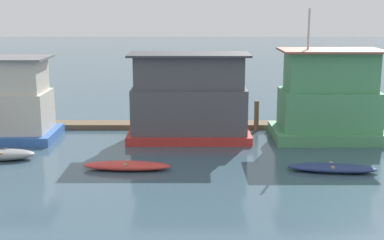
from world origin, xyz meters
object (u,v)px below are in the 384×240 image
at_px(houseboat_blue, 10,102).
at_px(mooring_post_centre, 255,116).
at_px(houseboat_red, 188,100).
at_px(houseboat_green, 327,100).
at_px(dinghy_navy, 330,168).
at_px(dinghy_grey, 3,155).
at_px(dinghy_red, 125,166).

height_order(houseboat_blue, mooring_post_centre, houseboat_blue).
bearing_deg(houseboat_red, houseboat_blue, 178.91).
bearing_deg(houseboat_green, mooring_post_centre, 152.36).
height_order(houseboat_blue, dinghy_navy, houseboat_blue).
height_order(houseboat_green, dinghy_grey, houseboat_green).
relative_size(houseboat_green, mooring_post_centre, 3.96).
relative_size(houseboat_blue, mooring_post_centre, 2.67).
relative_size(houseboat_blue, dinghy_grey, 1.61).
relative_size(dinghy_grey, mooring_post_centre, 1.66).
distance_m(dinghy_grey, dinghy_red, 6.60).
bearing_deg(mooring_post_centre, houseboat_red, -151.81).
xyz_separation_m(houseboat_red, dinghy_navy, (6.74, -6.07, -2.15)).
relative_size(houseboat_blue, houseboat_red, 0.71).
bearing_deg(dinghy_navy, houseboat_blue, 159.76).
xyz_separation_m(houseboat_blue, mooring_post_centre, (14.39, 2.03, -1.22)).
relative_size(houseboat_red, houseboat_green, 0.94).
distance_m(houseboat_red, houseboat_green, 8.05).
relative_size(houseboat_red, dinghy_red, 1.67).
bearing_deg(mooring_post_centre, dinghy_navy, -72.67).
xyz_separation_m(dinghy_grey, dinghy_navy, (16.07, -1.97, -0.08)).
bearing_deg(dinghy_navy, houseboat_red, 138.00).
bearing_deg(dinghy_grey, mooring_post_centre, 25.12).
distance_m(houseboat_red, dinghy_navy, 9.32).
bearing_deg(dinghy_navy, dinghy_grey, 173.01).
distance_m(houseboat_green, dinghy_grey, 18.01).
height_order(houseboat_green, mooring_post_centre, houseboat_green).
xyz_separation_m(dinghy_red, mooring_post_centre, (7.09, 7.99, 0.74)).
bearing_deg(houseboat_blue, dinghy_red, -39.22).
xyz_separation_m(houseboat_blue, houseboat_red, (10.24, -0.19, 0.17)).
bearing_deg(dinghy_navy, mooring_post_centre, 107.33).
bearing_deg(houseboat_blue, dinghy_navy, -20.24).
relative_size(houseboat_green, dinghy_grey, 2.39).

